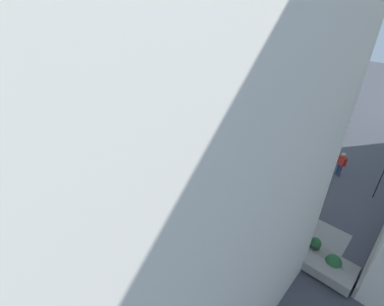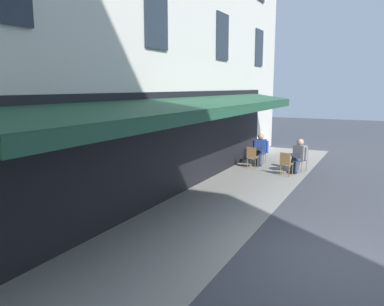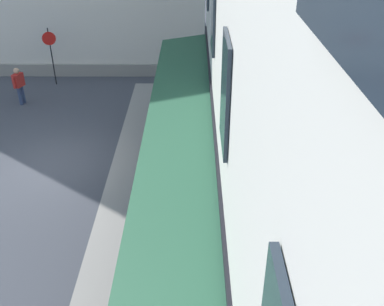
% 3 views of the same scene
% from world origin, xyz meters
% --- Properties ---
extents(ground_plane, '(70.00, 70.00, 0.00)m').
position_xyz_m(ground_plane, '(0.00, 0.00, 0.00)').
color(ground_plane, '#42444C').
extents(sidewalk_cafe_terrace, '(20.50, 3.20, 0.01)m').
position_xyz_m(sidewalk_cafe_terrace, '(-3.25, -3.40, 0.00)').
color(sidewalk_cafe_terrace, gray).
rests_on(sidewalk_cafe_terrace, ground_plane).
extents(back_alley_steps, '(2.40, 1.75, 0.60)m').
position_xyz_m(back_alley_steps, '(6.60, -4.59, 0.24)').
color(back_alley_steps, gray).
rests_on(back_alley_steps, ground_plane).
extents(walking_pedestrian_in_red, '(0.62, 0.39, 1.57)m').
position_xyz_m(walking_pedestrian_in_red, '(4.74, 2.69, 0.92)').
color(walking_pedestrian_in_red, navy).
rests_on(walking_pedestrian_in_red, ground_plane).
extents(no_parking_sign, '(0.20, 0.56, 2.60)m').
position_xyz_m(no_parking_sign, '(6.89, 1.85, 1.79)').
color(no_parking_sign, black).
rests_on(no_parking_sign, ground_plane).
extents(potted_plant_entrance_right, '(0.48, 0.48, 0.83)m').
position_xyz_m(potted_plant_entrance_right, '(5.98, -3.97, 0.41)').
color(potted_plant_entrance_right, '#4C4C51').
rests_on(potted_plant_entrance_right, ground_plane).
extents(potted_plant_under_sign, '(0.33, 0.33, 0.95)m').
position_xyz_m(potted_plant_under_sign, '(4.32, -4.15, 0.46)').
color(potted_plant_under_sign, brown).
rests_on(potted_plant_under_sign, ground_plane).
extents(potted_plant_entrance_left, '(0.57, 0.57, 0.84)m').
position_xyz_m(potted_plant_entrance_left, '(5.28, -3.41, 0.45)').
color(potted_plant_entrance_left, brown).
rests_on(potted_plant_entrance_left, ground_plane).
extents(potted_plant_by_steps, '(0.63, 0.63, 0.87)m').
position_xyz_m(potted_plant_by_steps, '(6.89, -4.41, 0.48)').
color(potted_plant_by_steps, '#4C4C51').
rests_on(potted_plant_by_steps, ground_plane).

